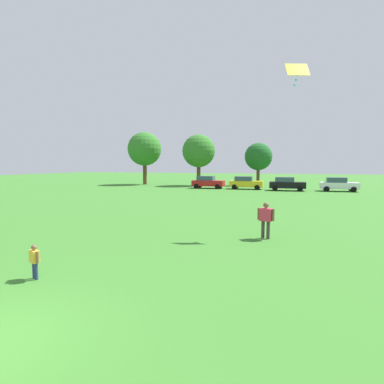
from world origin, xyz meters
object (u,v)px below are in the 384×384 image
at_px(adult_bystander, 266,217).
at_px(parked_car_red_0, 208,182).
at_px(tree_far_left, 145,149).
at_px(kite, 297,71).
at_px(parked_car_yellow_1, 246,183).
at_px(parked_car_black_2, 287,184).
at_px(parked_car_white_3, 338,184).
at_px(tree_center, 199,151).
at_px(tree_far_right, 258,157).
at_px(child_kite_flyer, 35,259).

bearing_deg(adult_bystander, parked_car_red_0, -55.46).
bearing_deg(tree_far_left, kite, -52.93).
bearing_deg(parked_car_red_0, tree_far_left, 157.23).
distance_m(parked_car_yellow_1, tree_far_left, 18.42).
bearing_deg(adult_bystander, parked_car_black_2, -76.46).
xyz_separation_m(parked_car_red_0, parked_car_yellow_1, (5.15, 0.19, 0.00)).
relative_size(parked_car_white_3, tree_far_left, 0.51).
height_order(parked_car_yellow_1, parked_car_white_3, same).
height_order(parked_car_yellow_1, tree_far_left, tree_far_left).
bearing_deg(kite, tree_center, 114.39).
bearing_deg(adult_bystander, tree_far_left, -41.26).
bearing_deg(parked_car_yellow_1, tree_center, 148.66).
bearing_deg(tree_far_left, adult_bystander, -55.94).
height_order(parked_car_black_2, tree_far_left, tree_far_left).
relative_size(parked_car_white_3, tree_center, 0.55).
bearing_deg(parked_car_yellow_1, parked_car_white_3, 0.04).
distance_m(kite, parked_car_yellow_1, 26.99).
relative_size(adult_bystander, kite, 1.37).
distance_m(parked_car_yellow_1, tree_far_right, 8.65).
distance_m(adult_bystander, parked_car_black_2, 26.54).
bearing_deg(adult_bystander, tree_far_right, -69.03).
bearing_deg(tree_far_right, child_kite_flyer, -92.63).
xyz_separation_m(adult_bystander, tree_far_right, (-3.88, 35.22, 3.49)).
bearing_deg(tree_far_right, kite, -81.44).
height_order(parked_car_white_3, tree_center, tree_center).
xyz_separation_m(parked_car_red_0, parked_car_black_2, (10.35, -0.66, 0.00)).
bearing_deg(kite, tree_far_left, 127.07).
bearing_deg(tree_far_right, parked_car_white_3, -37.04).
bearing_deg(parked_car_red_0, parked_car_black_2, -3.63).
distance_m(adult_bystander, tree_far_left, 39.16).
bearing_deg(parked_car_white_3, tree_far_right, 142.96).
bearing_deg(parked_car_red_0, tree_center, 119.05).
xyz_separation_m(parked_car_black_2, tree_far_left, (-22.30, 5.67, 4.87)).
distance_m(adult_bystander, kite, 6.96).
relative_size(parked_car_black_2, tree_far_left, 0.51).
xyz_separation_m(kite, parked_car_yellow_1, (-5.81, 25.49, -6.69)).
bearing_deg(parked_car_red_0, kite, -66.58).
xyz_separation_m(child_kite_flyer, adult_bystander, (5.82, 6.91, 0.36)).
distance_m(adult_bystander, parked_car_yellow_1, 27.78).
xyz_separation_m(adult_bystander, tree_center, (-12.62, 32.22, 4.34)).
height_order(child_kite_flyer, parked_car_white_3, parked_car_white_3).
height_order(child_kite_flyer, adult_bystander, adult_bystander).
height_order(kite, parked_car_red_0, kite).
bearing_deg(parked_car_yellow_1, kite, -77.17).
relative_size(parked_car_red_0, parked_car_yellow_1, 1.00).
height_order(kite, tree_center, kite).
distance_m(child_kite_flyer, tree_far_right, 42.35).
bearing_deg(child_kite_flyer, tree_far_left, 135.70).
distance_m(adult_bystander, tree_far_right, 35.60).
distance_m(parked_car_red_0, parked_car_yellow_1, 5.15).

